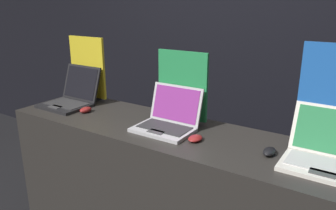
# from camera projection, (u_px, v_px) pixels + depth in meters

# --- Properties ---
(wall_back) EXTENTS (8.00, 0.05, 2.80)m
(wall_back) POSITION_uv_depth(u_px,v_px,m) (242.00, 32.00, 2.67)
(wall_back) COLOR black
(wall_back) RESTS_ON ground_plane
(display_counter) EXTENTS (2.20, 0.57, 0.91)m
(display_counter) POSITION_uv_depth(u_px,v_px,m) (169.00, 196.00, 2.08)
(display_counter) COLOR #282623
(display_counter) RESTS_ON ground_plane
(laptop_front) EXTENTS (0.34, 0.35, 0.27)m
(laptop_front) POSITION_uv_depth(u_px,v_px,m) (71.00, 96.00, 2.40)
(laptop_front) COLOR black
(laptop_front) RESTS_ON display_counter
(mouse_front) EXTENTS (0.06, 0.09, 0.04)m
(mouse_front) POSITION_uv_depth(u_px,v_px,m) (86.00, 110.00, 2.24)
(mouse_front) COLOR maroon
(mouse_front) RESTS_ON display_counter
(promo_stand_front) EXTENTS (0.34, 0.07, 0.48)m
(promo_stand_front) POSITION_uv_depth(u_px,v_px,m) (88.00, 70.00, 2.49)
(promo_stand_front) COLOR black
(promo_stand_front) RESTS_ON display_counter
(laptop_middle) EXTENTS (0.34, 0.30, 0.24)m
(laptop_middle) POSITION_uv_depth(u_px,v_px,m) (168.00, 120.00, 1.94)
(laptop_middle) COLOR #B7B7BC
(laptop_middle) RESTS_ON display_counter
(mouse_middle) EXTENTS (0.07, 0.10, 0.03)m
(mouse_middle) POSITION_uv_depth(u_px,v_px,m) (195.00, 138.00, 1.78)
(mouse_middle) COLOR maroon
(mouse_middle) RESTS_ON display_counter
(promo_stand_middle) EXTENTS (0.34, 0.07, 0.44)m
(promo_stand_middle) POSITION_uv_depth(u_px,v_px,m) (182.00, 89.00, 2.02)
(promo_stand_middle) COLOR black
(promo_stand_middle) RESTS_ON display_counter
(laptop_back) EXTENTS (0.38, 0.33, 0.25)m
(laptop_back) POSITION_uv_depth(u_px,v_px,m) (328.00, 154.00, 1.50)
(laptop_back) COLOR silver
(laptop_back) RESTS_ON display_counter
(mouse_back) EXTENTS (0.06, 0.10, 0.03)m
(mouse_back) POSITION_uv_depth(u_px,v_px,m) (269.00, 152.00, 1.61)
(mouse_back) COLOR black
(mouse_back) RESTS_ON display_counter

